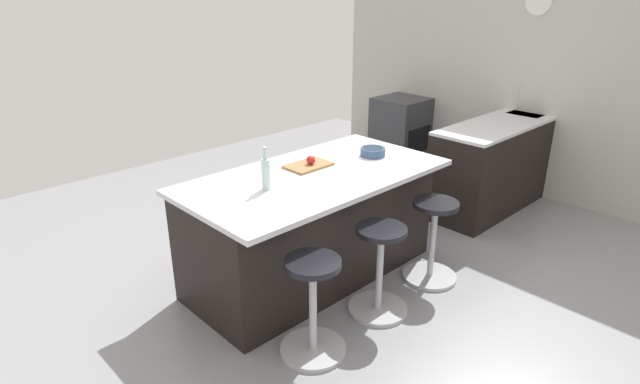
# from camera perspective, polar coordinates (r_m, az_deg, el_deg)

# --- Properties ---
(ground_plane) EXTENTS (7.63, 7.63, 0.00)m
(ground_plane) POSITION_cam_1_polar(r_m,az_deg,el_deg) (4.34, 2.77, -9.35)
(ground_plane) COLOR gray
(interior_partition_left) EXTENTS (0.15, 5.22, 2.76)m
(interior_partition_left) POSITION_cam_1_polar(r_m,az_deg,el_deg) (6.24, 22.39, 12.41)
(interior_partition_left) COLOR beige
(interior_partition_left) RESTS_ON ground_plane
(sink_cabinet) EXTENTS (2.39, 0.60, 1.21)m
(sink_cabinet) POSITION_cam_1_polar(r_m,az_deg,el_deg) (6.11, 20.38, 3.62)
(sink_cabinet) COLOR black
(sink_cabinet) RESTS_ON ground_plane
(oven_range) EXTENTS (0.60, 0.61, 0.90)m
(oven_range) POSITION_cam_1_polar(r_m,az_deg,el_deg) (6.88, 8.86, 6.56)
(oven_range) COLOR #38383D
(oven_range) RESTS_ON ground_plane
(kitchen_island) EXTENTS (2.09, 1.08, 0.91)m
(kitchen_island) POSITION_cam_1_polar(r_m,az_deg,el_deg) (4.16, -0.93, -3.61)
(kitchen_island) COLOR black
(kitchen_island) RESTS_ON ground_plane
(stool_by_window) EXTENTS (0.44, 0.44, 0.68)m
(stool_by_window) POSITION_cam_1_polar(r_m,az_deg,el_deg) (4.26, 12.30, -5.53)
(stool_by_window) COLOR #B7B7BC
(stool_by_window) RESTS_ON ground_plane
(stool_middle) EXTENTS (0.44, 0.44, 0.68)m
(stool_middle) POSITION_cam_1_polar(r_m,az_deg,el_deg) (3.79, 6.58, -8.84)
(stool_middle) COLOR #B7B7BC
(stool_middle) RESTS_ON ground_plane
(stool_near_camera) EXTENTS (0.44, 0.44, 0.68)m
(stool_near_camera) POSITION_cam_1_polar(r_m,az_deg,el_deg) (3.39, -0.78, -12.89)
(stool_near_camera) COLOR #B7B7BC
(stool_near_camera) RESTS_ON ground_plane
(cutting_board) EXTENTS (0.36, 0.24, 0.02)m
(cutting_board) POSITION_cam_1_polar(r_m,az_deg,el_deg) (4.11, -1.31, 2.96)
(cutting_board) COLOR olive
(cutting_board) RESTS_ON kitchen_island
(apple_red) EXTENTS (0.07, 0.07, 0.07)m
(apple_red) POSITION_cam_1_polar(r_m,az_deg,el_deg) (4.10, -1.02, 3.56)
(apple_red) COLOR red
(apple_red) RESTS_ON cutting_board
(water_bottle) EXTENTS (0.06, 0.06, 0.31)m
(water_bottle) POSITION_cam_1_polar(r_m,az_deg,el_deg) (3.63, -6.00, 2.10)
(water_bottle) COLOR silver
(water_bottle) RESTS_ON kitchen_island
(fruit_bowl) EXTENTS (0.21, 0.21, 0.07)m
(fruit_bowl) POSITION_cam_1_polar(r_m,az_deg,el_deg) (4.38, 5.86, 4.49)
(fruit_bowl) COLOR #334C6B
(fruit_bowl) RESTS_ON kitchen_island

